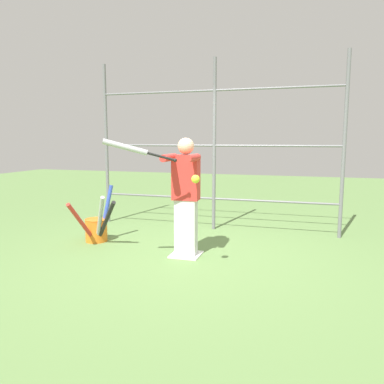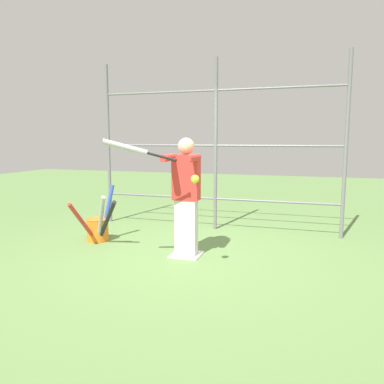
{
  "view_description": "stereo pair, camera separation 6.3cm",
  "coord_description": "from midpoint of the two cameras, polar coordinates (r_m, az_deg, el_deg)",
  "views": [
    {
      "loc": [
        -1.52,
        4.72,
        1.58
      ],
      "look_at": [
        -0.17,
        0.28,
        0.92
      ],
      "focal_mm": 35.0,
      "sensor_mm": 36.0,
      "label": 1
    },
    {
      "loc": [
        -1.58,
        4.71,
        1.58
      ],
      "look_at": [
        -0.17,
        0.28,
        0.92
      ],
      "focal_mm": 35.0,
      "sensor_mm": 36.0,
      "label": 2
    }
  ],
  "objects": [
    {
      "name": "ground_plane",
      "position": [
        5.21,
        -0.51,
        -9.6
      ],
      "size": [
        24.0,
        24.0,
        0.0
      ],
      "primitive_type": "plane",
      "color": "#608447"
    },
    {
      "name": "home_plate",
      "position": [
        5.2,
        -0.51,
        -9.49
      ],
      "size": [
        0.4,
        0.4,
        0.02
      ],
      "color": "white",
      "rests_on": "ground"
    },
    {
      "name": "fence_backstop",
      "position": [
        6.5,
        3.91,
        7.08
      ],
      "size": [
        4.24,
        0.06,
        2.94
      ],
      "color": "slate",
      "rests_on": "ground"
    },
    {
      "name": "batter",
      "position": [
        5.0,
        -0.58,
        -0.17
      ],
      "size": [
        0.41,
        0.54,
        1.6
      ],
      "color": "silver",
      "rests_on": "ground"
    },
    {
      "name": "baseball_bat_swinging",
      "position": [
        4.5,
        -8.82,
        6.53
      ],
      "size": [
        0.79,
        0.47,
        0.29
      ],
      "color": "black"
    },
    {
      "name": "softball_in_flight",
      "position": [
        4.21,
        0.89,
        1.98
      ],
      "size": [
        0.1,
        0.1,
        0.1
      ],
      "color": "yellow"
    },
    {
      "name": "bat_bucket",
      "position": [
        5.98,
        -13.84,
        -5.21
      ],
      "size": [
        0.74,
        0.91,
        0.87
      ],
      "color": "orange",
      "rests_on": "ground"
    }
  ]
}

